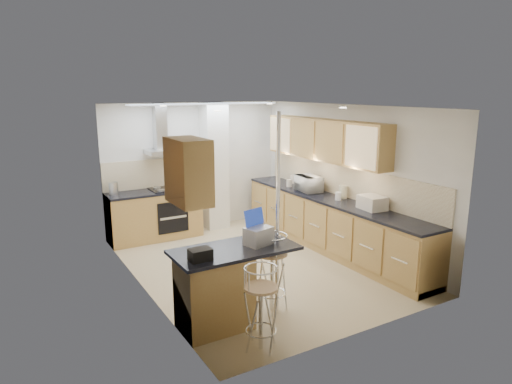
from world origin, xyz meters
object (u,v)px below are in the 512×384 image
microwave (309,184)px  bar_stool_near (261,308)px  bread_bin (372,203)px  laptop (259,236)px  bar_stool_end (272,272)px

microwave → bar_stool_near: bearing=142.4°
bread_bin → microwave: bearing=98.6°
microwave → laptop: bearing=138.9°
bar_stool_near → bar_stool_end: bearing=70.9°
microwave → laptop: size_ratio=1.68×
laptop → bread_bin: 2.46m
microwave → bread_bin: 1.52m
bar_stool_end → laptop: bearing=158.9°
bar_stool_end → bread_bin: bread_bin is taller
microwave → laptop: microwave is taller
bar_stool_near → bread_bin: size_ratio=2.34×
microwave → bar_stool_end: microwave is taller
microwave → bar_stool_near: microwave is taller
laptop → bar_stool_near: size_ratio=0.33×
bar_stool_near → laptop: bearing=82.1°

